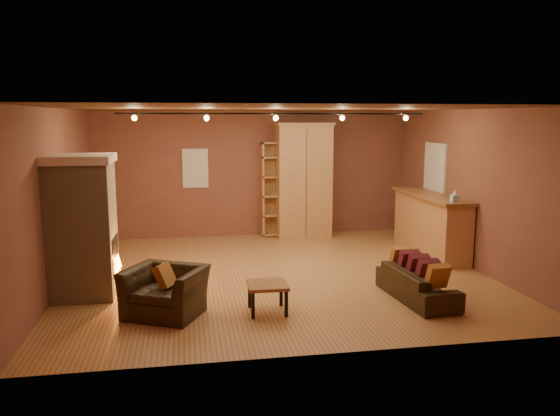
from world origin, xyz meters
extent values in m
plane|color=#966235|center=(0.00, 0.00, 0.00)|extent=(7.00, 7.00, 0.00)
plane|color=brown|center=(0.00, 0.00, 2.80)|extent=(7.00, 7.00, 0.00)
cube|color=brown|center=(0.00, 3.25, 1.40)|extent=(7.00, 0.02, 2.80)
cube|color=brown|center=(-3.50, 0.00, 1.40)|extent=(0.02, 6.50, 2.80)
cube|color=brown|center=(3.50, 0.00, 1.40)|extent=(0.02, 6.50, 2.80)
cube|color=tan|center=(-3.05, -0.60, 1.00)|extent=(0.90, 0.90, 2.00)
cube|color=beige|center=(-3.05, -0.60, 2.06)|extent=(0.98, 0.98, 0.12)
cube|color=black|center=(-2.64, -0.60, 0.60)|extent=(0.10, 0.65, 0.55)
cone|color=orange|center=(-2.58, -0.60, 0.48)|extent=(0.10, 0.10, 0.22)
cube|color=silver|center=(-1.30, 3.23, 1.55)|extent=(0.56, 0.04, 0.86)
cube|color=tan|center=(0.59, 3.23, 1.06)|extent=(0.87, 0.04, 2.12)
cube|color=tan|center=(0.17, 3.08, 1.06)|extent=(0.04, 0.34, 2.12)
cube|color=tan|center=(1.00, 3.08, 1.06)|extent=(0.04, 0.34, 2.12)
cube|color=gray|center=(0.44, 3.08, 0.95)|extent=(0.18, 0.12, 0.05)
cube|color=black|center=(0.70, 3.08, 1.42)|extent=(0.10, 0.10, 0.12)
cube|color=tan|center=(0.59, 3.08, 0.04)|extent=(0.87, 0.34, 0.04)
cube|color=tan|center=(0.59, 3.08, 0.48)|extent=(0.87, 0.34, 0.04)
cube|color=tan|center=(0.59, 3.08, 0.92)|extent=(0.87, 0.34, 0.03)
cube|color=tan|center=(0.59, 3.08, 1.35)|extent=(0.87, 0.34, 0.04)
cube|color=tan|center=(0.59, 3.08, 1.78)|extent=(0.87, 0.34, 0.04)
cube|color=tan|center=(0.59, 3.08, 2.10)|extent=(0.87, 0.34, 0.04)
cube|color=tan|center=(1.07, 2.93, 1.24)|extent=(1.19, 0.65, 2.49)
cube|color=#955F36|center=(1.07, 2.61, 1.24)|extent=(0.02, 0.01, 2.39)
cube|color=tan|center=(1.07, 2.93, 2.52)|extent=(1.25, 0.71, 0.06)
cube|color=tan|center=(3.20, 0.93, 0.56)|extent=(0.54, 2.36, 1.13)
cube|color=#955F36|center=(3.20, 0.93, 1.16)|extent=(0.66, 2.48, 0.06)
cube|color=#8EBEE3|center=(3.15, -0.07, 1.24)|extent=(0.11, 0.11, 0.11)
cone|color=white|center=(3.15, -0.07, 1.34)|extent=(0.08, 0.08, 0.10)
cube|color=silver|center=(3.47, 1.40, 1.65)|extent=(0.05, 0.90, 1.00)
imported|color=black|center=(1.80, -1.64, 0.31)|extent=(0.59, 1.60, 0.61)
cube|color=#AA692B|center=(1.85, -2.18, 0.51)|extent=(0.32, 0.25, 0.36)
cube|color=#591A25|center=(1.83, -1.91, 0.51)|extent=(0.32, 0.25, 0.36)
cube|color=#591A25|center=(1.80, -1.64, 0.51)|extent=(0.32, 0.25, 0.36)
cube|color=#591A25|center=(1.78, -1.36, 0.51)|extent=(0.32, 0.25, 0.36)
cube|color=#AA692B|center=(1.76, -1.09, 0.51)|extent=(0.32, 0.25, 0.36)
imported|color=black|center=(-1.83, -1.64, 0.44)|extent=(1.18, 1.02, 0.87)
cube|color=#AA692B|center=(-1.83, -1.64, 0.54)|extent=(0.34, 0.37, 0.34)
cube|color=#955F36|center=(-0.45, -1.79, 0.39)|extent=(0.55, 0.55, 0.04)
cube|color=black|center=(-0.68, -2.01, 0.18)|extent=(0.04, 0.04, 0.36)
cube|color=black|center=(-0.23, -2.01, 0.18)|extent=(0.04, 0.04, 0.36)
cube|color=black|center=(-0.68, -1.56, 0.18)|extent=(0.04, 0.04, 0.36)
cube|color=black|center=(-0.23, -1.56, 0.18)|extent=(0.04, 0.04, 0.36)
cylinder|color=black|center=(0.00, 0.20, 2.72)|extent=(5.20, 0.03, 0.03)
sphere|color=#FFD88C|center=(-2.30, 0.20, 2.65)|extent=(0.09, 0.09, 0.09)
sphere|color=#FFD88C|center=(-1.15, 0.20, 2.65)|extent=(0.09, 0.09, 0.09)
sphere|color=#FFD88C|center=(0.00, 0.20, 2.65)|extent=(0.09, 0.09, 0.09)
sphere|color=#FFD88C|center=(1.15, 0.20, 2.65)|extent=(0.09, 0.09, 0.09)
sphere|color=#FFD88C|center=(2.30, 0.20, 2.65)|extent=(0.09, 0.09, 0.09)
camera|label=1|loc=(-1.52, -8.92, 2.65)|focal=35.00mm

